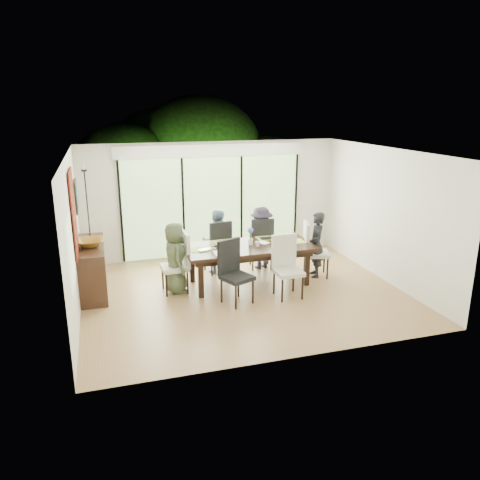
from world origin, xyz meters
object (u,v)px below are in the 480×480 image
object	(u,v)px
laptop	(208,250)
chair_far_left	(217,246)
cup_b	(258,244)
chair_near_left	(237,273)
person_right_end	(316,245)
vase	(250,242)
sideboard	(93,268)
person_far_right	(261,238)
chair_far_right	(261,242)
bowl	(90,243)
chair_right_end	(317,249)
person_left_end	(175,258)
cup_c	(284,239)
table_top	(249,247)
chair_near_right	(289,267)
person_far_left	(217,241)
cup_a	(213,244)
chair_left_end	(174,263)

from	to	relation	value
laptop	chair_far_left	bearing A→B (deg)	51.53
laptop	cup_b	distance (m)	1.00
chair_near_left	person_right_end	world-z (taller)	person_right_end
vase	sideboard	distance (m)	3.11
person_far_right	vase	size ratio (longest dim) A/B	10.75
chair_far_right	bowl	world-z (taller)	chair_far_right
chair_right_end	chair_far_right	distance (m)	1.27
chair_far_right	person_left_end	size ratio (longest dim) A/B	0.85
bowl	sideboard	bearing A→B (deg)	90.00
person_far_right	bowl	world-z (taller)	person_far_right
chair_right_end	cup_c	size ratio (longest dim) A/B	8.87
table_top	bowl	world-z (taller)	bowl
person_right_end	vase	size ratio (longest dim) A/B	10.75
chair_right_end	chair_near_right	xyz separation A→B (m)	(-1.00, -0.87, 0.00)
person_far_left	cup_a	size ratio (longest dim) A/B	10.40
person_left_end	bowl	distance (m)	1.60
cup_a	sideboard	bearing A→B (deg)	172.44
vase	table_top	bearing A→B (deg)	-135.00
chair_left_end	vase	size ratio (longest dim) A/B	9.17
chair_right_end	bowl	bearing A→B (deg)	102.33
cup_c	chair_right_end	bearing A→B (deg)	-8.13
person_right_end	cup_c	xyz separation A→B (m)	(-0.68, 0.10, 0.16)
chair_right_end	cup_b	bearing A→B (deg)	111.09
chair_right_end	chair_far_left	bearing A→B (deg)	83.30
chair_near_right	cup_a	world-z (taller)	chair_near_right
chair_far_right	table_top	bearing A→B (deg)	67.15
chair_left_end	person_left_end	xyz separation A→B (m)	(0.02, 0.00, 0.10)
chair_near_left	cup_b	distance (m)	1.04
table_top	chair_far_left	size ratio (longest dim) A/B	2.18
laptop	cup_c	xyz separation A→B (m)	(1.65, 0.20, 0.04)
laptop	cup_b	world-z (taller)	cup_b
chair_right_end	cup_c	distance (m)	0.76
chair_far_right	laptop	size ratio (longest dim) A/B	3.33
chair_far_left	chair_far_right	distance (m)	1.00
chair_right_end	person_right_end	size ratio (longest dim) A/B	0.85
cup_b	chair_far_left	bearing A→B (deg)	122.28
person_far_right	bowl	xyz separation A→B (m)	(-3.56, -0.47, 0.33)
person_far_left	laptop	world-z (taller)	person_far_left
person_left_end	laptop	world-z (taller)	person_left_end
person_right_end	person_far_left	world-z (taller)	same
cup_a	person_far_right	bearing A→B (deg)	28.55
laptop	bowl	bearing A→B (deg)	152.42
chair_far_right	person_left_end	xyz separation A→B (m)	(-2.03, -0.85, 0.10)
person_left_end	chair_near_left	bearing A→B (deg)	-134.87
chair_far_left	cup_c	bearing A→B (deg)	140.52
chair_near_right	chair_near_left	bearing A→B (deg)	178.63
chair_near_left	chair_near_right	xyz separation A→B (m)	(1.00, 0.00, 0.00)
person_far_left	bowl	distance (m)	2.62
cup_b	chair_far_right	bearing A→B (deg)	67.17
chair_far_left	chair_left_end	bearing A→B (deg)	30.47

